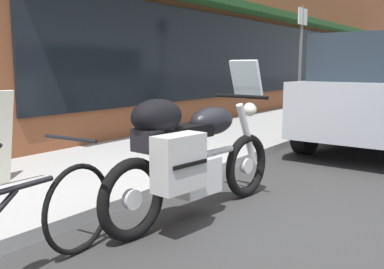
{
  "coord_description": "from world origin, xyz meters",
  "views": [
    {
      "loc": [
        -3.64,
        -1.5,
        1.35
      ],
      "look_at": [
        -0.22,
        0.89,
        0.7
      ],
      "focal_mm": 41.63,
      "sensor_mm": 36.0,
      "label": 1
    }
  ],
  "objects": [
    {
      "name": "parked_bicycle",
      "position": [
        -2.11,
        0.89,
        0.36
      ],
      "size": [
        1.69,
        0.48,
        0.92
      ],
      "color": "black",
      "rests_on": "ground_plane"
    },
    {
      "name": "touring_motorcycle",
      "position": [
        -0.55,
        0.67,
        0.61
      ],
      "size": [
        2.2,
        0.62,
        1.4
      ],
      "color": "black",
      "rests_on": "ground_plane"
    },
    {
      "name": "ground_plane",
      "position": [
        0.0,
        0.0,
        0.0
      ],
      "size": [
        80.0,
        80.0,
        0.0
      ],
      "primitive_type": "plane",
      "color": "#303030"
    },
    {
      "name": "sidewalk_curb",
      "position": [
        9.0,
        2.56,
        0.06
      ],
      "size": [
        30.0,
        2.45,
        0.12
      ],
      "color": "#9D9D9D",
      "rests_on": "ground_plane"
    },
    {
      "name": "storefront_building",
      "position": [
        8.8,
        3.94,
        3.04
      ],
      "size": [
        25.6,
        0.9,
        6.21
      ],
      "color": "brown",
      "rests_on": "ground_plane"
    },
    {
      "name": "parking_sign_pole",
      "position": [
        5.11,
        1.93,
        1.54
      ],
      "size": [
        0.44,
        0.07,
        2.39
      ],
      "color": "#59595B",
      "rests_on": "sidewalk_curb"
    }
  ]
}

